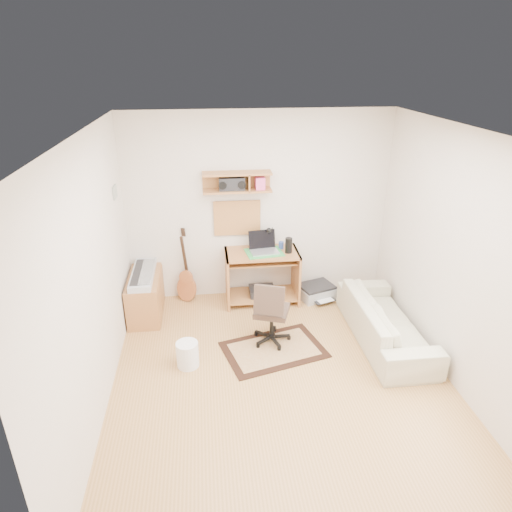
{
  "coord_description": "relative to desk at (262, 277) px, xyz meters",
  "views": [
    {
      "loc": [
        -0.74,
        -3.88,
        3.21
      ],
      "look_at": [
        -0.15,
        1.05,
        1.0
      ],
      "focal_mm": 31.72,
      "sensor_mm": 36.0,
      "label": 1
    }
  ],
  "objects": [
    {
      "name": "music_keyboard",
      "position": [
        -1.59,
        -0.18,
        0.21
      ],
      "size": [
        0.28,
        0.89,
        0.08
      ],
      "primitive_type": "cube",
      "color": "#B2B5BA",
      "rests_on": "cabinet"
    },
    {
      "name": "right_wall",
      "position": [
        1.79,
        -1.73,
        0.93
      ],
      "size": [
        0.01,
        4.0,
        2.6
      ],
      "primitive_type": "cube",
      "color": "beige",
      "rests_on": "ground"
    },
    {
      "name": "cabinet",
      "position": [
        -1.59,
        -0.18,
        -0.1
      ],
      "size": [
        0.4,
        0.9,
        0.55
      ],
      "primitive_type": "cube",
      "color": "#AC6F3C",
      "rests_on": "floor"
    },
    {
      "name": "ceiling",
      "position": [
        -0.01,
        -1.73,
        2.23
      ],
      "size": [
        3.6,
        4.0,
        0.01
      ],
      "primitive_type": "cube",
      "color": "white",
      "rests_on": "ground"
    },
    {
      "name": "back_wall",
      "position": [
        -0.01,
        0.28,
        0.93
      ],
      "size": [
        3.6,
        0.01,
        2.6
      ],
      "primitive_type": "cube",
      "color": "beige",
      "rests_on": "ground"
    },
    {
      "name": "laptop",
      "position": [
        0.03,
        -0.02,
        0.52
      ],
      "size": [
        0.42,
        0.42,
        0.28
      ],
      "primitive_type": null,
      "rotation": [
        0.0,
        0.0,
        0.13
      ],
      "color": "silver",
      "rests_on": "desk"
    },
    {
      "name": "left_wall",
      "position": [
        -1.82,
        -1.73,
        0.93
      ],
      "size": [
        0.01,
        4.0,
        2.6
      ],
      "primitive_type": "cube",
      "color": "beige",
      "rests_on": "ground"
    },
    {
      "name": "rug",
      "position": [
        -0.01,
        -1.2,
        -0.37
      ],
      "size": [
        1.31,
        1.04,
        0.02
      ],
      "primitive_type": "cube",
      "rotation": [
        0.0,
        0.0,
        0.26
      ],
      "color": "tan",
      "rests_on": "floor"
    },
    {
      "name": "printer",
      "position": [
        0.79,
        -0.0,
        -0.29
      ],
      "size": [
        0.58,
        0.52,
        0.18
      ],
      "primitive_type": "cube",
      "rotation": [
        0.0,
        0.0,
        0.32
      ],
      "color": "#A5A8AA",
      "rests_on": "floor"
    },
    {
      "name": "wall_shelf",
      "position": [
        -0.31,
        0.15,
        1.32
      ],
      "size": [
        0.9,
        0.25,
        0.26
      ],
      "primitive_type": "cube",
      "color": "#AC6F3C",
      "rests_on": "back_wall"
    },
    {
      "name": "task_chair",
      "position": [
        -0.02,
        -1.02,
        0.05
      ],
      "size": [
        0.56,
        0.56,
        0.86
      ],
      "primitive_type": null,
      "rotation": [
        0.0,
        0.0,
        -0.34
      ],
      "color": "#3B2C23",
      "rests_on": "floor"
    },
    {
      "name": "waste_basket",
      "position": [
        -1.02,
        -1.38,
        -0.23
      ],
      "size": [
        0.33,
        0.33,
        0.3
      ],
      "primitive_type": "cylinder",
      "rotation": [
        0.0,
        0.0,
        -0.41
      ],
      "color": "white",
      "rests_on": "floor"
    },
    {
      "name": "pencil_cup",
      "position": [
        0.28,
        0.1,
        0.42
      ],
      "size": [
        0.07,
        0.07,
        0.1
      ],
      "primitive_type": "cylinder",
      "color": "#2D4589",
      "rests_on": "desk"
    },
    {
      "name": "sofa",
      "position": [
        1.37,
        -1.13,
        -0.03
      ],
      "size": [
        0.52,
        1.78,
        0.7
      ],
      "primitive_type": "imported",
      "rotation": [
        0.0,
        0.0,
        1.57
      ],
      "color": "#BEB796",
      "rests_on": "floor"
    },
    {
      "name": "desk",
      "position": [
        0.0,
        0.0,
        0.0
      ],
      "size": [
        1.0,
        0.55,
        0.75
      ],
      "primitive_type": null,
      "color": "#AC6F3C",
      "rests_on": "floor"
    },
    {
      "name": "floor",
      "position": [
        -0.01,
        -1.73,
        -0.38
      ],
      "size": [
        3.6,
        4.0,
        0.01
      ],
      "primitive_type": "cube",
      "color": "tan",
      "rests_on": "ground"
    },
    {
      "name": "boombox",
      "position": [
        -0.38,
        0.15,
        1.3
      ],
      "size": [
        0.33,
        0.15,
        0.17
      ],
      "primitive_type": "cube",
      "color": "black",
      "rests_on": "wall_shelf"
    },
    {
      "name": "desk_lamp",
      "position": [
        0.16,
        0.14,
        0.53
      ],
      "size": [
        0.1,
        0.1,
        0.31
      ],
      "primitive_type": null,
      "color": "black",
      "rests_on": "desk"
    },
    {
      "name": "speaker",
      "position": [
        0.36,
        -0.05,
        0.48
      ],
      "size": [
        0.09,
        0.09,
        0.21
      ],
      "primitive_type": "cylinder",
      "color": "black",
      "rests_on": "desk"
    },
    {
      "name": "cork_board",
      "position": [
        -0.31,
        0.25,
        0.79
      ],
      "size": [
        0.64,
        0.03,
        0.49
      ],
      "primitive_type": "cube",
      "color": "tan",
      "rests_on": "back_wall"
    },
    {
      "name": "wall_photo",
      "position": [
        -1.8,
        -0.23,
        1.34
      ],
      "size": [
        0.02,
        0.2,
        0.15
      ],
      "primitive_type": "cube",
      "color": "#4C8CBF",
      "rests_on": "left_wall"
    },
    {
      "name": "guitar",
      "position": [
        -1.06,
        0.13,
        0.16
      ],
      "size": [
        0.33,
        0.28,
        1.07
      ],
      "primitive_type": null,
      "rotation": [
        0.0,
        0.0,
        -0.43
      ],
      "color": "#B46437",
      "rests_on": "floor"
    }
  ]
}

